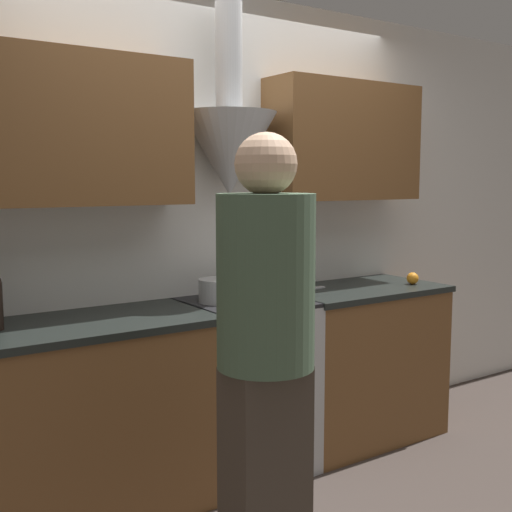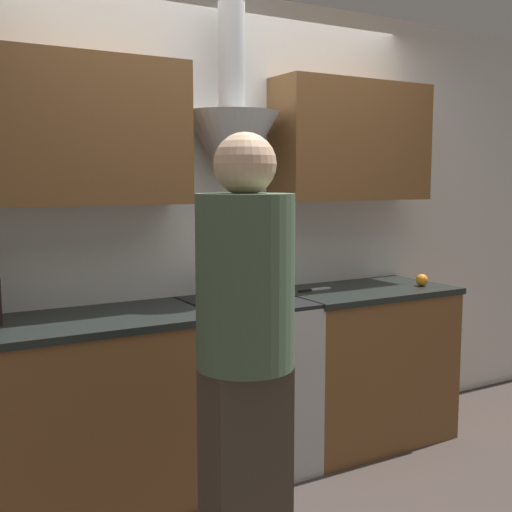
{
  "view_description": "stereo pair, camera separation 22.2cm",
  "coord_description": "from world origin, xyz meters",
  "px_view_note": "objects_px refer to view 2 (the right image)",
  "views": [
    {
      "loc": [
        -1.84,
        -2.5,
        1.57
      ],
      "look_at": [
        0.0,
        0.22,
        1.18
      ],
      "focal_mm": 45.0,
      "sensor_mm": 36.0,
      "label": 1
    },
    {
      "loc": [
        -1.65,
        -2.62,
        1.57
      ],
      "look_at": [
        0.0,
        0.22,
        1.18
      ],
      "focal_mm": 45.0,
      "sensor_mm": 36.0,
      "label": 2
    }
  ],
  "objects_px": {
    "stove_range": "(247,384)",
    "mixing_bowl": "(264,289)",
    "orange_fruit": "(422,280)",
    "person_foreground_left": "(245,353)",
    "stock_pot": "(219,290)"
  },
  "relations": [
    {
      "from": "stove_range",
      "to": "stock_pot",
      "type": "xyz_separation_m",
      "value": [
        -0.14,
        0.05,
        0.52
      ]
    },
    {
      "from": "orange_fruit",
      "to": "person_foreground_left",
      "type": "height_order",
      "value": "person_foreground_left"
    },
    {
      "from": "stove_range",
      "to": "person_foreground_left",
      "type": "distance_m",
      "value": 1.25
    },
    {
      "from": "stock_pot",
      "to": "orange_fruit",
      "type": "height_order",
      "value": "stock_pot"
    },
    {
      "from": "person_foreground_left",
      "to": "orange_fruit",
      "type": "bearing_deg",
      "value": 27.11
    },
    {
      "from": "stove_range",
      "to": "mixing_bowl",
      "type": "distance_m",
      "value": 0.52
    },
    {
      "from": "mixing_bowl",
      "to": "orange_fruit",
      "type": "height_order",
      "value": "mixing_bowl"
    },
    {
      "from": "stove_range",
      "to": "mixing_bowl",
      "type": "relative_size",
      "value": 3.29
    },
    {
      "from": "stove_range",
      "to": "person_foreground_left",
      "type": "height_order",
      "value": "person_foreground_left"
    },
    {
      "from": "stock_pot",
      "to": "person_foreground_left",
      "type": "bearing_deg",
      "value": -112.26
    },
    {
      "from": "mixing_bowl",
      "to": "stock_pot",
      "type": "bearing_deg",
      "value": 178.28
    },
    {
      "from": "stove_range",
      "to": "person_foreground_left",
      "type": "bearing_deg",
      "value": -119.48
    },
    {
      "from": "stock_pot",
      "to": "stove_range",
      "type": "bearing_deg",
      "value": -19.58
    },
    {
      "from": "orange_fruit",
      "to": "person_foreground_left",
      "type": "relative_size",
      "value": 0.04
    },
    {
      "from": "stock_pot",
      "to": "person_foreground_left",
      "type": "xyz_separation_m",
      "value": [
        -0.43,
        -1.05,
        -0.03
      ]
    }
  ]
}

